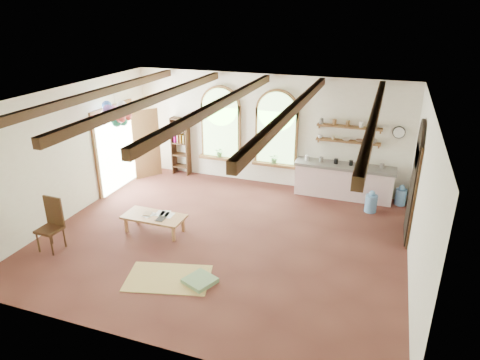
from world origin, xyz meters
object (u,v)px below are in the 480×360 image
at_px(coffee_table, 154,218).
at_px(balloon_cluster, 116,114).
at_px(side_chair, 51,235).
at_px(kitchen_counter, 343,181).

xyz_separation_m(coffee_table, balloon_cluster, (-1.80, 1.47, 1.97)).
bearing_deg(coffee_table, side_chair, -140.35).
distance_m(side_chair, balloon_cluster, 3.51).
relative_size(coffee_table, balloon_cluster, 1.25).
xyz_separation_m(side_chair, balloon_cluster, (-0.09, 2.89, 2.00)).
bearing_deg(side_chair, coffee_table, 39.65).
distance_m(coffee_table, balloon_cluster, 3.04).
xyz_separation_m(kitchen_counter, balloon_cluster, (-5.71, -2.00, 1.86)).
height_order(kitchen_counter, balloon_cluster, balloon_cluster).
height_order(coffee_table, side_chair, side_chair).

